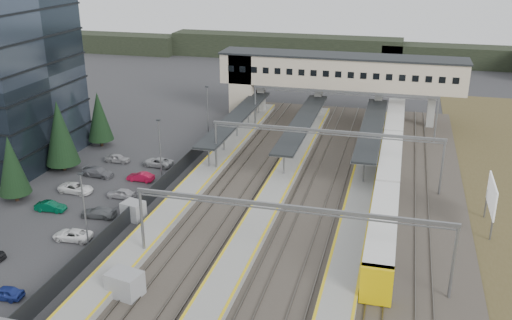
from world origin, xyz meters
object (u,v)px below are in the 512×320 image
(relay_cabin_near, at_px, (125,285))
(train, at_px, (390,167))
(relay_cabin_far, at_px, (133,211))
(footbridge, at_px, (324,74))
(billboard, at_px, (492,197))

(relay_cabin_near, bearing_deg, train, 56.91)
(relay_cabin_near, bearing_deg, relay_cabin_far, 113.39)
(footbridge, bearing_deg, train, -63.67)
(relay_cabin_near, xyz_separation_m, relay_cabin_far, (-5.90, 13.63, -0.16))
(relay_cabin_far, bearing_deg, footbridge, 71.62)
(train, bearing_deg, relay_cabin_near, -123.09)
(relay_cabin_far, height_order, train, train)
(relay_cabin_far, bearing_deg, relay_cabin_near, -66.61)
(billboard, bearing_deg, footbridge, 122.83)
(train, bearing_deg, billboard, -45.14)
(footbridge, distance_m, train, 28.36)
(billboard, bearing_deg, relay_cabin_far, -168.72)
(train, distance_m, billboard, 15.14)
(relay_cabin_near, height_order, train, train)
(relay_cabin_near, relative_size, billboard, 0.50)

